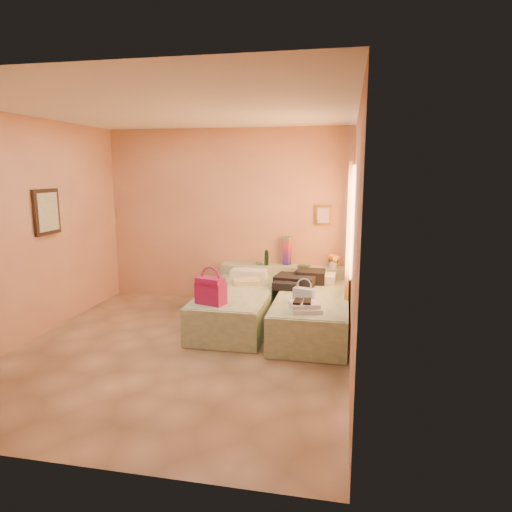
{
  "coord_description": "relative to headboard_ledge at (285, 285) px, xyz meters",
  "views": [
    {
      "loc": [
        1.92,
        -4.94,
        2.15
      ],
      "look_at": [
        0.75,
        0.85,
        1.03
      ],
      "focal_mm": 32.0,
      "sensor_mm": 36.0,
      "label": 1
    }
  ],
  "objects": [
    {
      "name": "bed_right",
      "position": [
        0.52,
        -1.17,
        -0.08
      ],
      "size": [
        0.91,
        2.0,
        0.5
      ],
      "primitive_type": "cube",
      "rotation": [
        0.0,
        0.0,
        0.0
      ],
      "color": "beige",
      "rests_on": "ground"
    },
    {
      "name": "magenta_handbag",
      "position": [
        -0.69,
        -1.77,
        0.34
      ],
      "size": [
        0.4,
        0.3,
        0.34
      ],
      "primitive_type": "cube",
      "rotation": [
        0.0,
        0.0,
        -0.3
      ],
      "color": "#AA1556",
      "rests_on": "bed_left"
    },
    {
      "name": "towel_stack",
      "position": [
        0.5,
        -1.85,
        0.23
      ],
      "size": [
        0.42,
        0.38,
        0.1
      ],
      "primitive_type": "cube",
      "rotation": [
        0.0,
        0.0,
        0.27
      ],
      "color": "white",
      "rests_on": "bed_right"
    },
    {
      "name": "sandal_pair",
      "position": [
        0.46,
        -1.84,
        0.29
      ],
      "size": [
        0.19,
        0.24,
        0.02
      ],
      "primitive_type": "cube",
      "rotation": [
        0.0,
        0.0,
        -0.04
      ],
      "color": "black",
      "rests_on": "towel_stack"
    },
    {
      "name": "small_dish",
      "position": [
        -0.42,
        0.01,
        0.34
      ],
      "size": [
        0.15,
        0.15,
        0.03
      ],
      "primitive_type": "cylinder",
      "rotation": [
        0.0,
        0.0,
        0.34
      ],
      "color": "#49875D",
      "rests_on": "headboard_ledge"
    },
    {
      "name": "headboard_ledge",
      "position": [
        0.0,
        0.0,
        0.0
      ],
      "size": [
        2.05,
        0.3,
        0.65
      ],
      "primitive_type": "cube",
      "color": "#ADBA98",
      "rests_on": "ground"
    },
    {
      "name": "flower_vase",
      "position": [
        0.76,
        -0.04,
        0.45
      ],
      "size": [
        0.24,
        0.24,
        0.26
      ],
      "primitive_type": "cube",
      "rotation": [
        0.0,
        0.0,
        -0.27
      ],
      "color": "silver",
      "rests_on": "headboard_ledge"
    },
    {
      "name": "rainbow_box",
      "position": [
        0.02,
        0.06,
        0.55
      ],
      "size": [
        0.13,
        0.13,
        0.45
      ],
      "primitive_type": "cube",
      "rotation": [
        0.0,
        0.0,
        -0.34
      ],
      "color": "#AA1556",
      "rests_on": "headboard_ledge"
    },
    {
      "name": "water_bottle",
      "position": [
        -0.29,
        -0.04,
        0.44
      ],
      "size": [
        0.08,
        0.08,
        0.24
      ],
      "primitive_type": "cylinder",
      "rotation": [
        0.0,
        0.0,
        0.27
      ],
      "color": "#13351D",
      "rests_on": "headboard_ledge"
    },
    {
      "name": "khaki_garment",
      "position": [
        -0.47,
        -0.7,
        0.21
      ],
      "size": [
        0.46,
        0.42,
        0.07
      ],
      "primitive_type": "cube",
      "rotation": [
        0.0,
        0.0,
        0.33
      ],
      "color": "tan",
      "rests_on": "bed_left"
    },
    {
      "name": "green_book",
      "position": [
        0.3,
        -0.07,
        0.34
      ],
      "size": [
        0.19,
        0.16,
        0.03
      ],
      "primitive_type": "cube",
      "rotation": [
        0.0,
        0.0,
        -0.26
      ],
      "color": "#264732",
      "rests_on": "headboard_ledge"
    },
    {
      "name": "blue_handbag",
      "position": [
        0.44,
        -1.44,
        0.26
      ],
      "size": [
        0.29,
        0.18,
        0.17
      ],
      "primitive_type": "cube",
      "rotation": [
        0.0,
        0.0,
        -0.27
      ],
      "color": "#415F9C",
      "rests_on": "bed_right"
    },
    {
      "name": "bed_left",
      "position": [
        -0.53,
        -1.05,
        -0.08
      ],
      "size": [
        0.91,
        2.0,
        0.5
      ],
      "primitive_type": "cube",
      "rotation": [
        0.0,
        0.0,
        0.0
      ],
      "color": "beige",
      "rests_on": "ground"
    },
    {
      "name": "ground",
      "position": [
        -0.98,
        -2.1,
        -0.33
      ],
      "size": [
        4.5,
        4.5,
        0.0
      ],
      "primitive_type": "plane",
      "color": "tan",
      "rests_on": "ground"
    },
    {
      "name": "clothes_pile",
      "position": [
        0.29,
        -0.64,
        0.27
      ],
      "size": [
        0.68,
        0.68,
        0.18
      ],
      "primitive_type": "cube",
      "rotation": [
        0.0,
        0.0,
        -0.11
      ],
      "color": "black",
      "rests_on": "bed_right"
    },
    {
      "name": "room_walls",
      "position": [
        -0.77,
        -1.53,
        1.46
      ],
      "size": [
        4.02,
        4.51,
        2.81
      ],
      "color": "tan",
      "rests_on": "ground"
    }
  ]
}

